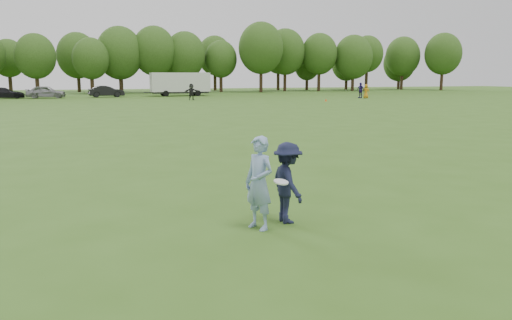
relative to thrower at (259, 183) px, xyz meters
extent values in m
plane|color=#345919|center=(0.59, -0.40, -0.87)|extent=(200.00, 200.00, 0.00)
imported|color=#809CC6|center=(0.00, 0.00, 0.00)|extent=(0.65, 0.75, 1.73)
imported|color=#171A32|center=(0.66, 0.21, -0.08)|extent=(0.60, 1.02, 1.57)
imported|color=navy|center=(30.26, 46.59, 0.11)|extent=(0.80, 1.23, 1.94)
imported|color=#C27E16|center=(30.72, 45.99, 0.01)|extent=(0.97, 1.02, 1.75)
imported|color=#242424|center=(9.24, 48.69, 0.08)|extent=(1.81, 0.79, 1.89)
imported|color=black|center=(-11.69, 59.88, -0.18)|extent=(4.85, 2.29, 1.37)
imported|color=gray|center=(-6.88, 59.25, -0.08)|extent=(4.79, 2.29, 1.58)
imported|color=black|center=(0.39, 60.16, -0.13)|extent=(4.65, 2.09, 1.48)
cone|color=#DC440B|center=(22.59, 41.03, -0.72)|extent=(0.28, 0.28, 0.30)
cylinder|color=white|center=(0.31, -0.31, 0.06)|extent=(0.28, 0.28, 0.09)
cube|color=silver|center=(10.26, 60.77, 1.03)|extent=(8.00, 2.50, 2.60)
cube|color=black|center=(10.26, 60.77, -0.37)|extent=(7.60, 2.30, 0.25)
cylinder|color=black|center=(8.06, 59.52, -0.47)|extent=(0.80, 0.25, 0.80)
cylinder|color=black|center=(8.06, 62.02, -0.47)|extent=(0.80, 0.25, 0.80)
cylinder|color=black|center=(12.46, 59.52, -0.47)|extent=(0.80, 0.25, 0.80)
cylinder|color=black|center=(12.46, 62.02, -0.47)|extent=(0.80, 0.25, 0.80)
cube|color=#333333|center=(5.86, 60.77, -0.32)|extent=(1.20, 0.15, 0.12)
cylinder|color=#332114|center=(-8.72, 72.55, 0.70)|extent=(0.56, 0.56, 3.14)
ellipsoid|color=#274216|center=(-8.72, 72.55, 4.73)|extent=(5.78, 5.78, 6.64)
cylinder|color=#332114|center=(-1.01, 72.29, 0.64)|extent=(0.56, 0.56, 3.01)
ellipsoid|color=#274216|center=(-1.01, 72.29, 4.47)|extent=(5.46, 5.46, 6.28)
cylinder|color=#332114|center=(3.42, 74.67, 0.75)|extent=(0.56, 0.56, 3.23)
ellipsoid|color=#274216|center=(3.42, 74.67, 5.46)|extent=(7.29, 7.29, 8.38)
cylinder|color=#332114|center=(8.83, 74.57, 1.02)|extent=(0.56, 0.56, 3.77)
ellipsoid|color=#274216|center=(8.83, 74.57, 5.86)|extent=(6.95, 6.95, 8.00)
cylinder|color=#332114|center=(13.97, 75.15, 0.80)|extent=(0.56, 0.56, 3.33)
ellipsoid|color=#274216|center=(13.97, 75.15, 5.31)|extent=(6.71, 6.71, 7.71)
cylinder|color=#332114|center=(20.17, 75.40, 0.74)|extent=(0.56, 0.56, 3.22)
ellipsoid|color=#274216|center=(20.17, 75.40, 4.70)|extent=(5.54, 5.54, 6.37)
cylinder|color=#332114|center=(26.43, 72.47, 1.21)|extent=(0.56, 0.56, 4.15)
ellipsoid|color=#274216|center=(26.43, 72.47, 6.51)|extent=(7.59, 7.59, 8.73)
cylinder|color=#332114|center=(32.32, 75.99, 1.11)|extent=(0.56, 0.56, 3.95)
ellipsoid|color=#274216|center=(32.32, 75.99, 6.12)|extent=(7.16, 7.16, 8.24)
cylinder|color=#332114|center=(38.45, 74.60, 1.08)|extent=(0.56, 0.56, 3.90)
ellipsoid|color=#274216|center=(38.45, 74.60, 5.79)|extent=(6.49, 6.49, 7.46)
cylinder|color=#332114|center=(44.76, 73.37, 0.71)|extent=(0.56, 0.56, 3.16)
ellipsoid|color=#274216|center=(44.76, 73.37, 5.26)|extent=(6.99, 6.99, 8.04)
cylinder|color=#332114|center=(49.15, 75.79, 1.28)|extent=(0.56, 0.56, 4.29)
ellipsoid|color=#274216|center=(49.15, 75.79, 5.98)|extent=(6.02, 6.02, 6.93)
cylinder|color=#332114|center=(58.29, 77.36, 0.97)|extent=(0.56, 0.56, 3.68)
ellipsoid|color=#274216|center=(58.29, 77.36, 5.69)|extent=(6.78, 6.78, 7.80)
cylinder|color=#332114|center=(63.37, 71.70, 1.12)|extent=(0.56, 0.56, 3.96)
ellipsoid|color=#274216|center=(63.37, 71.70, 6.04)|extent=(6.93, 6.93, 7.96)
cylinder|color=#332114|center=(-13.35, 81.52, 0.78)|extent=(0.56, 0.56, 3.29)
ellipsoid|color=#274216|center=(-13.35, 81.52, 4.68)|extent=(5.30, 5.30, 6.09)
cylinder|color=#332114|center=(-2.90, 82.99, 0.77)|extent=(0.56, 0.56, 3.28)
ellipsoid|color=#274216|center=(-2.90, 82.99, 5.29)|extent=(6.78, 6.78, 7.79)
cylinder|color=#332114|center=(4.05, 81.44, 0.69)|extent=(0.56, 0.56, 3.11)
ellipsoid|color=#274216|center=(4.05, 81.44, 4.52)|extent=(5.34, 5.34, 6.14)
cylinder|color=#332114|center=(13.47, 82.86, 0.88)|extent=(0.56, 0.56, 3.50)
ellipsoid|color=#274216|center=(13.47, 82.86, 4.68)|extent=(4.82, 4.82, 5.54)
cylinder|color=#332114|center=(21.25, 83.45, 1.03)|extent=(0.56, 0.56, 3.80)
ellipsoid|color=#274216|center=(21.25, 83.45, 5.63)|extent=(6.34, 6.34, 7.29)
cylinder|color=#332114|center=(33.31, 81.71, 1.05)|extent=(0.56, 0.56, 3.84)
ellipsoid|color=#274216|center=(33.31, 81.71, 5.14)|extent=(5.09, 5.09, 5.86)
cylinder|color=#332114|center=(38.85, 80.54, 0.42)|extent=(0.56, 0.56, 2.58)
ellipsoid|color=#274216|center=(38.85, 80.54, 3.77)|extent=(4.86, 4.86, 5.59)
cylinder|color=#332114|center=(48.32, 81.98, 0.45)|extent=(0.56, 0.56, 2.62)
ellipsoid|color=#274216|center=(48.32, 81.98, 4.35)|extent=(6.11, 6.11, 7.02)
cylinder|color=#332114|center=(59.88, 80.64, 0.41)|extent=(0.56, 0.56, 2.54)
ellipsoid|color=#274216|center=(59.88, 80.64, 4.43)|extent=(6.47, 6.47, 7.44)
camera|label=1|loc=(-3.03, -8.41, 1.95)|focal=35.00mm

